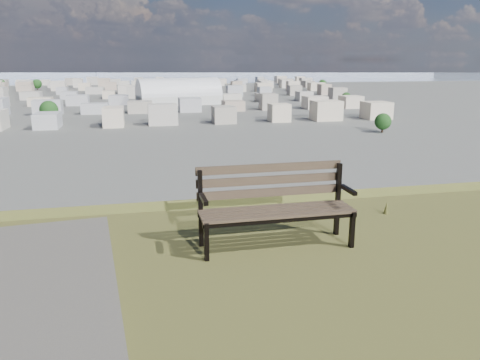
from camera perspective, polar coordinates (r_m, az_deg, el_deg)
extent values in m
cube|color=#483729|center=(5.21, 5.10, -4.43)|extent=(1.77, 0.10, 0.03)
cube|color=#483729|center=(5.31, 4.72, -4.03)|extent=(1.77, 0.10, 0.03)
cube|color=#483729|center=(5.42, 4.34, -3.65)|extent=(1.77, 0.10, 0.03)
cube|color=#483729|center=(5.53, 3.99, -3.28)|extent=(1.77, 0.10, 0.03)
cube|color=#483729|center=(5.55, 3.78, -1.49)|extent=(1.77, 0.05, 0.10)
cube|color=#483729|center=(5.54, 3.74, 0.00)|extent=(1.77, 0.05, 0.10)
cube|color=#483729|center=(5.53, 3.69, 1.50)|extent=(1.77, 0.05, 0.10)
cube|color=black|center=(5.08, -4.11, -7.51)|extent=(0.05, 0.06, 0.43)
cube|color=black|center=(5.39, -4.84, -3.52)|extent=(0.05, 0.06, 0.91)
cube|color=black|center=(5.20, -4.47, -4.80)|extent=(0.05, 0.49, 0.05)
cube|color=black|center=(5.08, -4.45, -2.35)|extent=(0.05, 0.36, 0.04)
cube|color=black|center=(5.57, 13.50, -5.88)|extent=(0.05, 0.06, 0.43)
cube|color=black|center=(5.86, 11.83, -2.33)|extent=(0.05, 0.06, 0.91)
cube|color=black|center=(5.68, 12.74, -3.45)|extent=(0.05, 0.49, 0.05)
cube|color=black|center=(5.56, 13.10, -1.18)|extent=(0.05, 0.36, 0.04)
cube|color=black|center=(5.21, 5.13, -4.93)|extent=(1.77, 0.06, 0.04)
cube|color=black|center=(5.55, 3.95, -3.68)|extent=(1.77, 0.06, 0.04)
cone|color=brown|center=(6.91, 17.44, -3.25)|extent=(0.08, 0.08, 0.18)
cube|color=beige|center=(296.91, -7.44, 9.65)|extent=(53.09, 29.99, 5.56)
cylinder|color=silver|center=(296.69, -7.46, 10.19)|extent=(53.09, 29.99, 21.13)
cube|color=#A2998B|center=(206.86, -22.04, 6.87)|extent=(11.00, 11.00, 7.00)
cube|color=beige|center=(204.17, -15.35, 7.32)|extent=(11.00, 11.00, 7.00)
cube|color=#A9A9AE|center=(204.28, -8.56, 7.68)|extent=(11.00, 11.00, 7.00)
cube|color=beige|center=(207.19, -1.87, 7.92)|extent=(11.00, 11.00, 7.00)
cube|color=tan|center=(212.79, 4.57, 8.06)|extent=(11.00, 11.00, 7.00)
cube|color=beige|center=(220.86, 10.60, 8.09)|extent=(11.00, 11.00, 7.00)
cube|color=#B1AAA1|center=(231.16, 16.16, 8.05)|extent=(11.00, 11.00, 7.00)
cube|color=#A9A9AE|center=(257.93, -22.90, 8.10)|extent=(11.00, 11.00, 7.00)
cube|color=beige|center=(254.65, -17.54, 8.49)|extent=(11.00, 11.00, 7.00)
cube|color=tan|center=(253.60, -12.08, 8.82)|extent=(11.00, 11.00, 7.00)
cube|color=beige|center=(254.83, -6.61, 9.06)|extent=(11.00, 11.00, 7.00)
cube|color=#B1AAA1|center=(258.28, -1.24, 9.23)|extent=(11.00, 11.00, 7.00)
cube|color=beige|center=(263.89, 3.95, 9.31)|extent=(11.00, 11.00, 7.00)
cube|color=#A2998B|center=(271.50, 8.89, 9.32)|extent=(11.00, 11.00, 7.00)
cube|color=beige|center=(280.97, 13.52, 9.26)|extent=(11.00, 11.00, 7.00)
cube|color=beige|center=(309.11, -23.48, 8.92)|extent=(11.00, 11.00, 7.00)
cube|color=#B1AAA1|center=(305.44, -19.01, 9.27)|extent=(11.00, 11.00, 7.00)
cube|color=beige|center=(303.62, -14.45, 9.57)|extent=(11.00, 11.00, 7.00)
cube|color=#A2998B|center=(303.70, -9.87, 9.81)|extent=(11.00, 11.00, 7.00)
cube|color=beige|center=(305.66, -5.30, 9.98)|extent=(11.00, 11.00, 7.00)
cube|color=#A9A9AE|center=(309.48, -0.82, 10.10)|extent=(11.00, 11.00, 7.00)
cube|color=beige|center=(315.09, 3.53, 10.15)|extent=(11.00, 11.00, 7.00)
cube|color=tan|center=(322.39, 7.71, 10.15)|extent=(11.00, 11.00, 7.00)
cube|color=beige|center=(331.27, 11.68, 10.09)|extent=(11.00, 11.00, 7.00)
cube|color=beige|center=(360.36, -23.89, 9.50)|extent=(11.00, 11.00, 7.00)
cube|color=#A9A9AE|center=(356.41, -20.06, 9.82)|extent=(11.00, 11.00, 7.00)
cube|color=beige|center=(354.04, -16.16, 10.09)|extent=(11.00, 11.00, 7.00)
cube|color=tan|center=(353.29, -12.22, 10.32)|extent=(11.00, 11.00, 7.00)
cube|color=beige|center=(354.17, -8.27, 10.51)|extent=(11.00, 11.00, 7.00)
cube|color=#B1AAA1|center=(356.67, -4.36, 10.64)|extent=(11.00, 11.00, 7.00)
cube|color=beige|center=(360.74, -0.52, 10.72)|extent=(11.00, 11.00, 7.00)
cube|color=#A2998B|center=(366.35, 3.23, 10.76)|extent=(11.00, 11.00, 7.00)
cube|color=beige|center=(373.42, 6.84, 10.75)|extent=(11.00, 11.00, 7.00)
cube|color=#A9A9AE|center=(381.87, 10.31, 10.70)|extent=(11.00, 11.00, 7.00)
cube|color=#B1AAA1|center=(411.66, -24.20, 9.94)|extent=(11.00, 11.00, 7.00)
cube|color=beige|center=(407.49, -20.86, 10.23)|extent=(11.00, 11.00, 7.00)
cube|color=#A2998B|center=(404.71, -17.45, 10.48)|extent=(11.00, 11.00, 7.00)
cube|color=beige|center=(403.34, -14.00, 10.70)|extent=(11.00, 11.00, 7.00)
cube|color=#A9A9AE|center=(403.40, -10.53, 10.88)|extent=(11.00, 11.00, 7.00)
cube|color=beige|center=(404.88, -7.08, 11.02)|extent=(11.00, 11.00, 7.00)
cube|color=tan|center=(407.77, -3.65, 11.13)|extent=(11.00, 11.00, 7.00)
cube|color=beige|center=(412.04, -0.29, 11.19)|extent=(11.00, 11.00, 7.00)
cube|color=#B1AAA1|center=(417.65, 3.00, 11.21)|extent=(11.00, 11.00, 7.00)
cube|color=beige|center=(424.55, 6.19, 11.20)|extent=(11.00, 11.00, 7.00)
cube|color=#A2998B|center=(432.66, 9.26, 11.16)|extent=(11.00, 11.00, 7.00)
cube|color=tan|center=(462.98, -24.45, 10.29)|extent=(11.00, 11.00, 7.00)
cube|color=beige|center=(458.65, -21.48, 10.54)|extent=(11.00, 11.00, 7.00)
cube|color=#B1AAA1|center=(455.55, -18.45, 10.78)|extent=(11.00, 11.00, 7.00)
cube|color=beige|center=(453.70, -15.39, 10.99)|extent=(11.00, 11.00, 7.00)
cube|color=#A2998B|center=(453.12, -12.30, 11.16)|extent=(11.00, 11.00, 7.00)
cube|color=beige|center=(453.80, -9.21, 11.31)|extent=(11.00, 11.00, 7.00)
cube|color=#A9A9AE|center=(455.75, -6.14, 11.42)|extent=(11.00, 11.00, 7.00)
cube|color=beige|center=(458.95, -3.10, 11.51)|extent=(11.00, 11.00, 7.00)
cube|color=tan|center=(463.37, -0.11, 11.55)|extent=(11.00, 11.00, 7.00)
cube|color=beige|center=(468.98, 2.82, 11.57)|extent=(11.00, 11.00, 7.00)
cube|color=#B1AAA1|center=(475.74, 5.67, 11.56)|extent=(11.00, 11.00, 7.00)
cube|color=beige|center=(483.59, 8.43, 11.52)|extent=(11.00, 11.00, 7.00)
cube|color=#A9A9AE|center=(519.84, -27.26, 10.30)|extent=(11.00, 11.00, 7.00)
cube|color=beige|center=(514.32, -24.64, 10.56)|extent=(11.00, 11.00, 7.00)
cube|color=tan|center=(509.86, -21.97, 10.80)|extent=(11.00, 11.00, 7.00)
cube|color=beige|center=(506.51, -19.25, 11.02)|extent=(11.00, 11.00, 7.00)
cube|color=#B1AAA1|center=(504.27, -16.50, 11.21)|extent=(11.00, 11.00, 7.00)
cube|color=beige|center=(503.18, -13.72, 11.38)|extent=(11.00, 11.00, 7.00)
cube|color=#A2998B|center=(503.22, -10.94, 11.53)|extent=(11.00, 11.00, 7.00)
cube|color=beige|center=(504.41, -8.16, 11.65)|extent=(11.00, 11.00, 7.00)
cube|color=#A9A9AE|center=(506.73, -5.39, 11.74)|extent=(11.00, 11.00, 7.00)
cube|color=beige|center=(510.18, -2.66, 11.81)|extent=(11.00, 11.00, 7.00)
cube|color=tan|center=(514.72, 0.03, 11.85)|extent=(11.00, 11.00, 7.00)
cube|color=beige|center=(520.33, 2.67, 11.86)|extent=(11.00, 11.00, 7.00)
cube|color=#B1AAA1|center=(526.97, 5.25, 11.85)|extent=(11.00, 11.00, 7.00)
cube|color=beige|center=(534.61, 7.76, 11.82)|extent=(11.00, 11.00, 7.00)
cube|color=#A9A9AE|center=(571.21, -27.19, 10.55)|extent=(11.00, 11.00, 7.00)
cube|color=beige|center=(565.67, -24.81, 10.78)|extent=(11.00, 11.00, 7.00)
cube|color=tan|center=(561.11, -22.38, 11.00)|extent=(11.00, 11.00, 7.00)
cube|color=beige|center=(557.55, -19.91, 11.21)|extent=(11.00, 11.00, 7.00)
cube|color=#B1AAA1|center=(555.00, -17.41, 11.39)|extent=(11.00, 11.00, 7.00)
cube|color=beige|center=(553.48, -14.89, 11.56)|extent=(11.00, 11.00, 7.00)
cube|color=#A2998B|center=(553.01, -12.35, 11.70)|extent=(11.00, 11.00, 7.00)
cube|color=beige|center=(553.57, -9.82, 11.82)|extent=(11.00, 11.00, 7.00)
cube|color=#A9A9AE|center=(555.17, -7.29, 11.92)|extent=(11.00, 11.00, 7.00)
cube|color=beige|center=(557.80, -4.78, 12.00)|extent=(11.00, 11.00, 7.00)
cube|color=tan|center=(561.44, -2.30, 12.05)|extent=(11.00, 11.00, 7.00)
cube|color=beige|center=(566.08, 0.15, 12.08)|extent=(11.00, 11.00, 7.00)
cube|color=#B1AAA1|center=(571.69, 2.55, 12.09)|extent=(11.00, 11.00, 7.00)
cube|color=beige|center=(578.24, 4.91, 12.08)|extent=(11.00, 11.00, 7.00)
cube|color=#A2998B|center=(585.70, 7.20, 12.05)|extent=(11.00, 11.00, 7.00)
cylinder|color=#2F2017|center=(188.04, 16.96, 5.88)|extent=(0.80, 0.80, 2.10)
sphere|color=#1A3913|center=(187.63, 17.03, 6.83)|extent=(6.30, 6.30, 6.30)
cylinder|color=#2F2017|center=(227.37, -22.18, 6.91)|extent=(0.80, 0.80, 2.70)
sphere|color=#1A3913|center=(226.94, -22.27, 7.92)|extent=(8.10, 8.10, 8.10)
cylinder|color=#2F2017|center=(312.47, 12.79, 9.32)|extent=(0.80, 0.80, 1.95)
sphere|color=#1A3913|center=(312.24, 12.83, 9.86)|extent=(5.85, 5.85, 5.85)
cylinder|color=#2F2017|center=(407.92, -3.65, 10.79)|extent=(0.80, 0.80, 2.25)
sphere|color=#1A3913|center=(407.72, -3.66, 11.27)|extent=(6.75, 6.75, 6.75)
cylinder|color=#2F2017|center=(471.70, -23.45, 10.19)|extent=(0.80, 0.80, 2.85)
sphere|color=#1A3913|center=(471.48, -23.51, 10.70)|extent=(8.55, 8.55, 8.55)
cylinder|color=#2F2017|center=(519.45, -27.02, 10.07)|extent=(0.80, 0.80, 2.40)
sphere|color=#1A3913|center=(519.29, -27.06, 10.47)|extent=(7.20, 7.20, 7.20)
cylinder|color=#2F2017|center=(306.37, -4.54, 9.55)|extent=(0.80, 0.80, 2.10)
sphere|color=#1A3913|center=(306.12, -4.55, 10.14)|extent=(6.30, 6.30, 6.30)
cylinder|color=#2F2017|center=(456.51, 10.00, 11.02)|extent=(0.80, 0.80, 2.55)
sphere|color=#1A3913|center=(456.31, 10.02, 11.50)|extent=(7.65, 7.65, 7.65)
cube|color=#94A7BD|center=(902.91, -12.43, 12.43)|extent=(2400.00, 700.00, 0.12)
cube|color=#9EA8C4|center=(1400.67, -6.20, 14.21)|extent=(700.00, 220.00, 45.00)
cube|color=#9EA8C4|center=(1573.47, 12.63, 14.24)|extent=(500.00, 220.00, 60.00)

